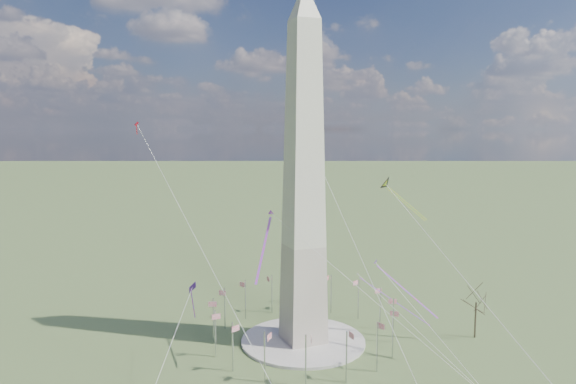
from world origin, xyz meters
name	(u,v)px	position (x,y,z in m)	size (l,w,h in m)	color
ground	(303,342)	(0.00, 0.00, 0.00)	(2000.00, 2000.00, 0.00)	#415229
plaza	(303,341)	(0.00, 0.00, 0.40)	(36.00, 36.00, 0.80)	#B8B1A9
washington_monument	(304,178)	(0.00, 0.00, 47.95)	(15.56, 15.56, 100.00)	beige
flagpole_ring	(303,318)	(0.00, 0.00, 7.27)	(54.40, 54.40, 13.00)	#B7BBBE
tree_near	(476,300)	(48.69, -16.22, 11.53)	(9.24, 9.24, 16.16)	#4B3E2D
kite_delta_black	(388,186)	(37.09, 14.04, 42.57)	(11.65, 15.94, 13.50)	black
kite_diamond_purple	(193,291)	(-31.81, 0.49, 19.05)	(2.11, 3.32, 10.28)	#3A1562
kite_streamer_left	(397,282)	(21.35, -15.45, 19.77)	(10.75, 16.95, 13.08)	#ED2542
kite_streamer_mid	(266,236)	(-12.02, -2.13, 32.76)	(12.41, 19.99, 15.36)	#ED2542
kite_streamer_right	(383,292)	(23.90, -4.36, 13.28)	(18.47, 14.05, 15.08)	#ED2542
kite_small_red	(137,125)	(-41.30, 32.58, 62.74)	(1.28, 1.46, 3.96)	red
kite_small_white	(290,99)	(15.70, 48.16, 72.73)	(1.29, 1.39, 3.86)	silver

